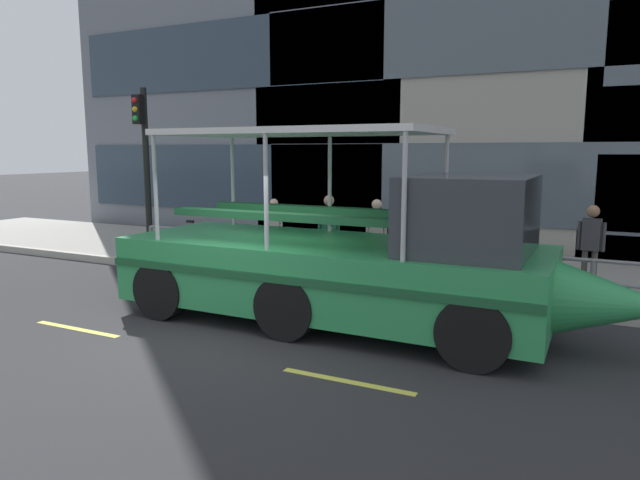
# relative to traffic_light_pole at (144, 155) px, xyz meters

# --- Properties ---
(ground_plane) EXTENTS (120.00, 120.00, 0.00)m
(ground_plane) POSITION_rel_traffic_light_pole_xyz_m (5.43, -3.79, -2.76)
(ground_plane) COLOR #2B2B2D
(sidewalk) EXTENTS (32.00, 4.80, 0.18)m
(sidewalk) POSITION_rel_traffic_light_pole_xyz_m (5.43, 1.81, -2.67)
(sidewalk) COLOR #99968E
(sidewalk) RESTS_ON ground_plane
(curb_edge) EXTENTS (32.00, 0.18, 0.18)m
(curb_edge) POSITION_rel_traffic_light_pole_xyz_m (5.43, -0.68, -2.67)
(curb_edge) COLOR #B2ADA3
(curb_edge) RESTS_ON ground_plane
(lane_centreline) EXTENTS (25.80, 0.12, 0.01)m
(lane_centreline) POSITION_rel_traffic_light_pole_xyz_m (5.43, -4.93, -2.75)
(lane_centreline) COLOR #DBD64C
(lane_centreline) RESTS_ON ground_plane
(curb_guardrail) EXTENTS (12.18, 0.09, 0.84)m
(curb_guardrail) POSITION_rel_traffic_light_pole_xyz_m (6.46, -0.34, -2.01)
(curb_guardrail) COLOR gray
(curb_guardrail) RESTS_ON sidewalk
(traffic_light_pole) EXTENTS (0.24, 0.46, 4.26)m
(traffic_light_pole) POSITION_rel_traffic_light_pole_xyz_m (0.00, 0.00, 0.00)
(traffic_light_pole) COLOR black
(traffic_light_pole) RESTS_ON sidewalk
(leaned_bicycle) EXTENTS (1.74, 0.46, 0.96)m
(leaned_bicycle) POSITION_rel_traffic_light_pole_xyz_m (1.50, 0.13, -2.20)
(leaned_bicycle) COLOR black
(leaned_bicycle) RESTS_ON sidewalk
(duck_tour_boat) EXTENTS (8.84, 2.63, 3.23)m
(duck_tour_boat) POSITION_rel_traffic_light_pole_xyz_m (7.03, -2.68, -1.69)
(duck_tour_boat) COLOR #2D9351
(duck_tour_boat) RESTS_ON ground_plane
(pedestrian_near_bow) EXTENTS (0.49, 0.23, 1.70)m
(pedestrian_near_bow) POSITION_rel_traffic_light_pole_xyz_m (10.41, 0.50, -1.55)
(pedestrian_near_bow) COLOR #47423D
(pedestrian_near_bow) RESTS_ON sidewalk
(pedestrian_mid_left) EXTENTS (0.46, 0.24, 1.63)m
(pedestrian_mid_left) POSITION_rel_traffic_light_pole_xyz_m (6.10, 0.62, -1.59)
(pedestrian_mid_left) COLOR black
(pedestrian_mid_left) RESTS_ON sidewalk
(pedestrian_mid_right) EXTENTS (0.43, 0.32, 1.71)m
(pedestrian_mid_right) POSITION_rel_traffic_light_pole_xyz_m (5.08, 0.30, -1.54)
(pedestrian_mid_right) COLOR black
(pedestrian_mid_right) RESTS_ON sidewalk
(pedestrian_near_stern) EXTENTS (0.42, 0.23, 1.50)m
(pedestrian_near_stern) POSITION_rel_traffic_light_pole_xyz_m (3.13, 1.17, -1.67)
(pedestrian_near_stern) COLOR #47423D
(pedestrian_near_stern) RESTS_ON sidewalk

